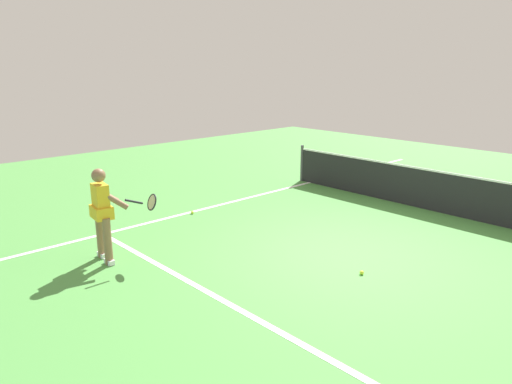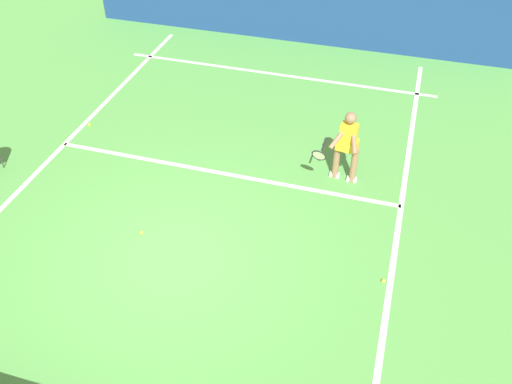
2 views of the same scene
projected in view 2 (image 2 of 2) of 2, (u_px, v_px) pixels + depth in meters
ground_plane at (174, 256)px, 9.47m from camera, size 24.33×24.33×0.00m
court_back_wall at (297, 5)px, 15.45m from camera, size 12.28×0.24×2.12m
baseline_marking at (276, 74)px, 14.51m from camera, size 8.28×0.10×0.01m
service_line_marking at (221, 173)px, 11.25m from camera, size 7.28×0.10×0.01m
sideline_left_marking at (387, 304)px, 8.68m from camera, size 0.10×16.72×0.01m
tennis_player at (346, 145)px, 10.55m from camera, size 0.86×0.91×1.55m
tennis_ball_near at (90, 125)px, 12.58m from camera, size 0.07×0.07×0.07m
tennis_ball_mid at (142, 233)px, 9.86m from camera, size 0.07×0.07×0.07m
tennis_ball_far at (383, 281)px, 9.00m from camera, size 0.07×0.07×0.07m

